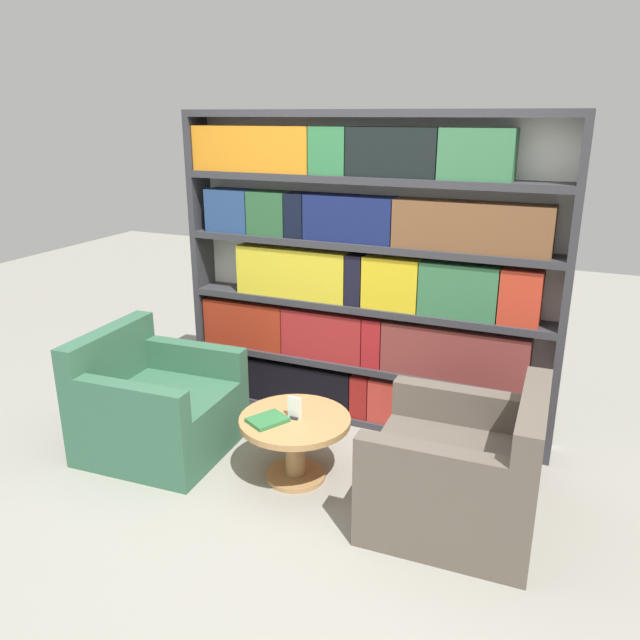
# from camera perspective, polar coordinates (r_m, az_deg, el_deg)

# --- Properties ---
(ground_plane) EXTENTS (14.00, 14.00, 0.00)m
(ground_plane) POSITION_cam_1_polar(r_m,az_deg,el_deg) (3.93, -2.37, -16.36)
(ground_plane) COLOR gray
(bookshelf) EXTENTS (2.76, 0.30, 2.26)m
(bookshelf) POSITION_cam_1_polar(r_m,az_deg,el_deg) (4.50, 4.03, 3.69)
(bookshelf) COLOR silver
(bookshelf) RESTS_ON ground_plane
(armchair_left) EXTENTS (0.96, 0.93, 0.84)m
(armchair_left) POSITION_cam_1_polar(r_m,az_deg,el_deg) (4.50, -14.76, -7.88)
(armchair_left) COLOR #336047
(armchair_left) RESTS_ON ground_plane
(armchair_right) EXTENTS (0.94, 0.91, 0.84)m
(armchair_right) POSITION_cam_1_polar(r_m,az_deg,el_deg) (3.71, 12.68, -13.70)
(armchair_right) COLOR brown
(armchair_right) RESTS_ON ground_plane
(coffee_table) EXTENTS (0.70, 0.70, 0.43)m
(coffee_table) POSITION_cam_1_polar(r_m,az_deg,el_deg) (4.01, -2.29, -10.45)
(coffee_table) COLOR #AD7F4C
(coffee_table) RESTS_ON ground_plane
(table_sign) EXTENTS (0.09, 0.06, 0.14)m
(table_sign) POSITION_cam_1_polar(r_m,az_deg,el_deg) (3.93, -2.33, -8.14)
(table_sign) COLOR black
(table_sign) RESTS_ON coffee_table
(stray_book) EXTENTS (0.26, 0.28, 0.02)m
(stray_book) POSITION_cam_1_polar(r_m,az_deg,el_deg) (3.91, -4.82, -9.09)
(stray_book) COLOR #2D703D
(stray_book) RESTS_ON coffee_table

